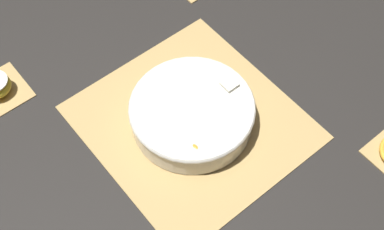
% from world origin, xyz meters
% --- Properties ---
extents(ground_plane, '(6.00, 6.00, 0.00)m').
position_xyz_m(ground_plane, '(0.00, 0.00, 0.00)').
color(ground_plane, black).
extents(bamboo_mat_center, '(0.44, 0.41, 0.01)m').
position_xyz_m(bamboo_mat_center, '(-0.00, 0.00, 0.00)').
color(bamboo_mat_center, tan).
rests_on(bamboo_mat_center, ground_plane).
extents(fruit_salad_bowl, '(0.26, 0.26, 0.07)m').
position_xyz_m(fruit_salad_bowl, '(-0.00, 0.00, 0.04)').
color(fruit_salad_bowl, silver).
rests_on(fruit_salad_bowl, bamboo_mat_center).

